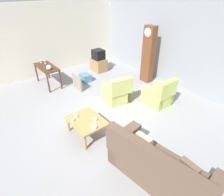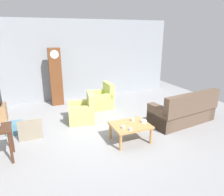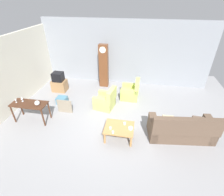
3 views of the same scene
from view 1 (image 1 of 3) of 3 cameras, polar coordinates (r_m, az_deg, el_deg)
The scene contains 20 objects.
ground_plane at distance 5.60m, azimuth -3.35°, elevation -6.18°, with size 10.40×10.40×0.00m, color gray.
garage_door_wall at distance 7.35m, azimuth 20.63°, elevation 15.10°, with size 8.40×0.16×3.20m, color gray.
pegboard_wall_left at distance 8.64m, azimuth -18.39°, elevation 16.52°, with size 0.12×6.40×2.88m, color silver.
couch_floral at distance 3.96m, azimuth 14.04°, elevation -20.06°, with size 2.19×1.13×1.04m.
armchair_olive_near at distance 6.26m, azimuth 1.57°, elevation 1.56°, with size 0.92×0.89×0.92m.
armchair_olive_far at distance 6.27m, azimuth 14.01°, elevation 0.64°, with size 0.80×0.77×0.92m.
coffee_table_wood at distance 4.85m, azimuth -7.68°, elevation -7.28°, with size 0.96×0.76×0.46m.
console_table_dark at distance 7.60m, azimuth -19.15°, elevation 8.25°, with size 1.30×0.56×0.77m.
grandfather_clock at distance 7.52m, azimuth 10.94°, elevation 12.69°, with size 0.44×0.30×2.16m.
tv_stand_cabinet at distance 8.68m, azimuth -4.05°, elevation 9.97°, with size 0.68×0.52×0.55m, color #997047.
tv_crt at distance 8.52m, azimuth -4.17°, elevation 13.02°, with size 0.48×0.44×0.42m, color black.
framed_picture_leaning at distance 7.12m, azimuth -10.52°, elevation 4.67°, with size 0.60×0.05×0.56m, color gray.
storage_box_blue at distance 7.76m, azimuth -8.02°, elevation 6.10°, with size 0.43×0.36×0.31m, color teal.
glass_dome_cloche at distance 7.18m, azimuth -18.61°, elevation 8.79°, with size 0.18×0.18×0.18m, color silver.
cup_white_porcelain at distance 4.74m, azimuth -5.08°, elevation -6.49°, with size 0.09×0.09×0.08m, color white.
cup_blue_rimmed at distance 4.79m, azimuth -11.89°, elevation -6.70°, with size 0.07×0.07×0.07m, color silver.
cup_cream_tall at distance 4.93m, azimuth -10.80°, elevation -5.38°, with size 0.09×0.09×0.07m, color beige.
bowl_white_stacked at distance 4.52m, azimuth -5.55°, elevation -8.75°, with size 0.15×0.15×0.06m, color white.
wine_glass_tall at distance 7.95m, azimuth -20.87°, elevation 10.70°, with size 0.07×0.07×0.18m.
wine_glass_mid at distance 7.81m, azimuth -19.70°, elevation 10.61°, with size 0.08×0.08×0.19m.
Camera 1 is at (3.70, -2.50, 3.37)m, focal length 30.18 mm.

